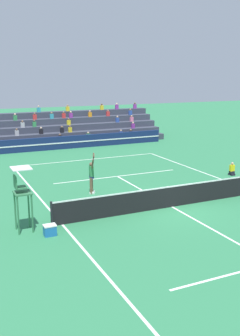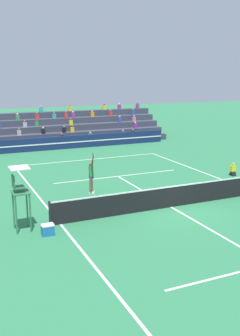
# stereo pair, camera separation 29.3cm
# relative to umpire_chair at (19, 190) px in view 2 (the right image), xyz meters

# --- Properties ---
(ground_plane) EXTENTS (120.00, 120.00, 0.00)m
(ground_plane) POSITION_rel_umpire_chair_xyz_m (7.14, 0.00, -1.72)
(ground_plane) COLOR #2D7A4C
(court_lines) EXTENTS (11.10, 23.90, 0.01)m
(court_lines) POSITION_rel_umpire_chair_xyz_m (7.14, 0.00, -1.71)
(court_lines) COLOR white
(court_lines) RESTS_ON ground
(tennis_net) EXTENTS (12.00, 0.10, 1.10)m
(tennis_net) POSITION_rel_umpire_chair_xyz_m (7.14, 0.00, -1.17)
(tennis_net) COLOR black
(tennis_net) RESTS_ON ground
(sponsor_banner_wall) EXTENTS (18.00, 0.26, 1.10)m
(sponsor_banner_wall) POSITION_rel_umpire_chair_xyz_m (7.14, 16.82, -1.17)
(sponsor_banner_wall) COLOR navy
(sponsor_banner_wall) RESTS_ON ground
(bleacher_stand) EXTENTS (20.28, 4.75, 3.38)m
(bleacher_stand) POSITION_rel_umpire_chair_xyz_m (7.14, 20.63, -0.70)
(bleacher_stand) COLOR #383D4C
(bleacher_stand) RESTS_ON ground
(umpire_chair) EXTENTS (0.76, 0.84, 2.67)m
(umpire_chair) POSITION_rel_umpire_chair_xyz_m (0.00, 0.00, 0.00)
(umpire_chair) COLOR #337047
(umpire_chair) RESTS_ON ground
(ball_kid_courtside) EXTENTS (0.30, 0.36, 0.84)m
(ball_kid_courtside) POSITION_rel_umpire_chair_xyz_m (13.88, 3.63, -1.39)
(ball_kid_courtside) COLOR black
(ball_kid_courtside) RESTS_ON ground
(tennis_player) EXTENTS (0.39, 1.17, 2.42)m
(tennis_player) POSITION_rel_umpire_chair_xyz_m (4.40, 3.71, -0.73)
(tennis_player) COLOR brown
(tennis_player) RESTS_ON ground
(tennis_ball) EXTENTS (0.07, 0.07, 0.07)m
(tennis_ball) POSITION_rel_umpire_chair_xyz_m (4.06, 1.55, -1.68)
(tennis_ball) COLOR #C6DB33
(tennis_ball) RESTS_ON ground
(equipment_cooler) EXTENTS (0.50, 0.38, 0.45)m
(equipment_cooler) POSITION_rel_umpire_chair_xyz_m (0.86, -0.90, -1.49)
(equipment_cooler) COLOR #1E66B2
(equipment_cooler) RESTS_ON ground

